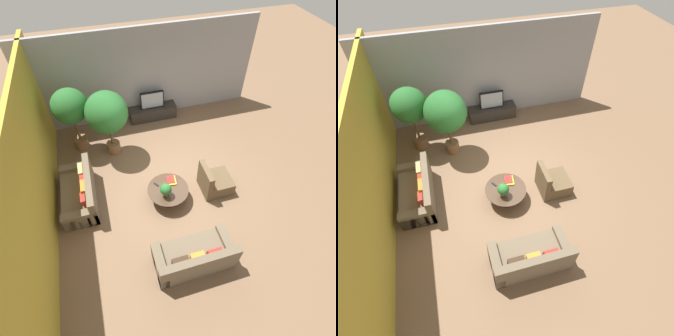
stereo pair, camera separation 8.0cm
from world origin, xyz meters
The scene contains 14 objects.
ground_plane centered at (0.00, 0.00, 0.00)m, with size 24.00×24.00×0.00m, color brown.
back_wall_stone centered at (0.00, 3.26, 1.50)m, with size 7.40×0.12×3.00m, color #939399.
side_wall_left centered at (-3.26, 0.20, 1.50)m, with size 0.12×7.40×3.00m, color gold.
media_console centered at (0.12, 2.94, 0.23)m, with size 1.64×0.50×0.44m.
television centered at (0.12, 2.94, 0.73)m, with size 0.80×0.13×0.60m.
coffee_table centered at (-0.34, -0.57, 0.30)m, with size 1.07×1.07×0.42m.
couch_by_wall centered at (-2.54, 0.04, 0.29)m, with size 0.84×1.77×0.84m.
couch_near_entry centered at (-0.28, -2.41, 0.29)m, with size 1.73×0.84×0.84m.
armchair_wicker centered at (0.96, -0.58, 0.27)m, with size 0.80×0.76×0.86m.
potted_palm_tall centered at (-2.39, 2.10, 1.47)m, with size 1.01×1.01×2.05m.
potted_palm_corner centered at (-1.45, 1.62, 1.45)m, with size 1.17×1.17×2.08m.
potted_plant_tabletop centered at (-0.45, -0.73, 0.65)m, with size 0.29×0.29×0.39m.
book_stack centered at (-0.18, -0.34, 0.45)m, with size 0.27×0.33×0.06m.
remote_black centered at (-0.60, -0.35, 0.43)m, with size 0.04×0.16×0.02m, color black.
Camera 1 is at (-1.47, -4.44, 5.86)m, focal length 28.00 mm.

